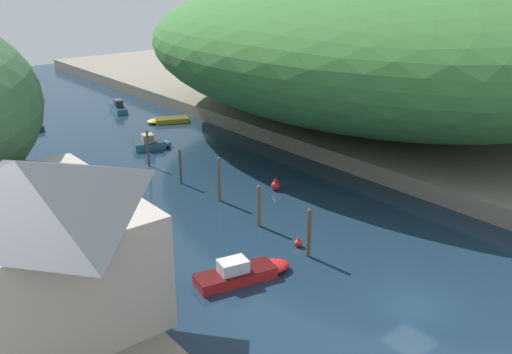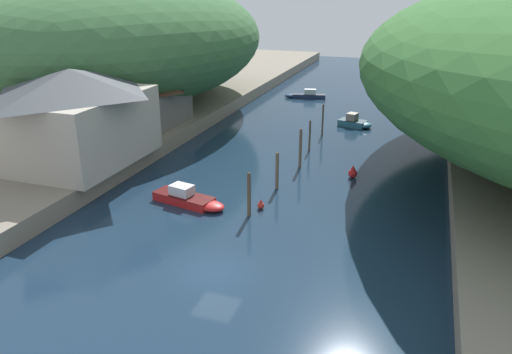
% 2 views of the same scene
% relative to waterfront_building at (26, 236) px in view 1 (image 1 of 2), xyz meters
% --- Properties ---
extents(water_surface, '(130.00, 130.00, 0.00)m').
position_rel_waterfront_building_xyz_m(water_surface, '(17.29, 19.43, -5.62)').
color(water_surface, '#192D42').
rests_on(water_surface, ground).
extents(right_bank, '(22.00, 120.00, 1.54)m').
position_rel_waterfront_building_xyz_m(right_bank, '(41.56, 19.43, -4.85)').
color(right_bank, gray).
rests_on(right_bank, ground).
extents(hillside_right, '(41.97, 58.76, 15.88)m').
position_rel_waterfront_building_xyz_m(hillside_right, '(42.66, 15.80, 3.86)').
color(hillside_right, '#387033').
rests_on(hillside_right, right_bank).
extents(waterfront_building, '(10.29, 12.69, 7.92)m').
position_rel_waterfront_building_xyz_m(waterfront_building, '(0.00, 0.00, 0.00)').
color(waterfront_building, '#B2A899').
rests_on(waterfront_building, left_bank).
extents(boat_red_skiff, '(5.27, 3.76, 0.54)m').
position_rel_waterfront_building_xyz_m(boat_red_skiff, '(26.73, 32.57, -5.36)').
color(boat_red_skiff, gold).
rests_on(boat_red_skiff, water_surface).
extents(boat_navy_launch, '(4.27, 2.76, 1.57)m').
position_rel_waterfront_building_xyz_m(boat_navy_launch, '(20.33, 24.49, -5.13)').
color(boat_navy_launch, teal).
rests_on(boat_navy_launch, water_surface).
extents(boat_far_upstream, '(2.61, 5.90, 1.58)m').
position_rel_waterfront_building_xyz_m(boat_far_upstream, '(24.86, 41.92, -5.14)').
color(boat_far_upstream, teal).
rests_on(boat_far_upstream, water_surface).
extents(boat_cabin_cruiser, '(6.40, 2.93, 1.44)m').
position_rel_waterfront_building_xyz_m(boat_cabin_cruiser, '(11.62, -2.32, -5.17)').
color(boat_cabin_cruiser, red).
rests_on(boat_cabin_cruiser, water_surface).
extents(boat_far_right_bank, '(6.20, 2.43, 1.36)m').
position_rel_waterfront_building_xyz_m(boat_far_right_bank, '(10.82, 38.03, -5.21)').
color(boat_far_right_bank, navy).
rests_on(boat_far_right_bank, water_surface).
extents(mooring_post_nearest, '(0.28, 0.28, 3.40)m').
position_rel_waterfront_building_xyz_m(mooring_post_nearest, '(16.60, -2.72, -3.91)').
color(mooring_post_nearest, brown).
rests_on(mooring_post_nearest, water_surface).
extents(mooring_post_second, '(0.28, 0.28, 3.18)m').
position_rel_waterfront_building_xyz_m(mooring_post_second, '(17.02, 2.92, -4.02)').
color(mooring_post_second, brown).
rests_on(mooring_post_second, water_surface).
extents(mooring_post_middle, '(0.27, 0.27, 3.72)m').
position_rel_waterfront_building_xyz_m(mooring_post_middle, '(17.54, 8.61, -3.76)').
color(mooring_post_middle, brown).
rests_on(mooring_post_middle, water_surface).
extents(mooring_post_fourth, '(0.20, 0.20, 3.14)m').
position_rel_waterfront_building_xyz_m(mooring_post_fourth, '(17.18, 13.90, -4.05)').
color(mooring_post_fourth, brown).
rests_on(mooring_post_fourth, water_surface).
extents(mooring_post_farthest, '(0.21, 0.21, 3.52)m').
position_rel_waterfront_building_xyz_m(mooring_post_farthest, '(17.27, 19.77, -3.85)').
color(mooring_post_farthest, brown).
rests_on(mooring_post_farthest, water_surface).
extents(channel_buoy_near, '(0.78, 0.78, 1.17)m').
position_rel_waterfront_building_xyz_m(channel_buoy_near, '(22.60, 7.51, -5.17)').
color(channel_buoy_near, red).
rests_on(channel_buoy_near, water_surface).
extents(channel_buoy_far, '(0.52, 0.52, 0.79)m').
position_rel_waterfront_building_xyz_m(channel_buoy_far, '(17.03, -1.30, -5.32)').
color(channel_buoy_far, red).
rests_on(channel_buoy_far, water_surface).
extents(person_on_quay, '(0.29, 0.41, 1.69)m').
position_rel_waterfront_building_xyz_m(person_on_quay, '(1.70, 2.79, -3.10)').
color(person_on_quay, '#282D3D').
rests_on(person_on_quay, left_bank).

